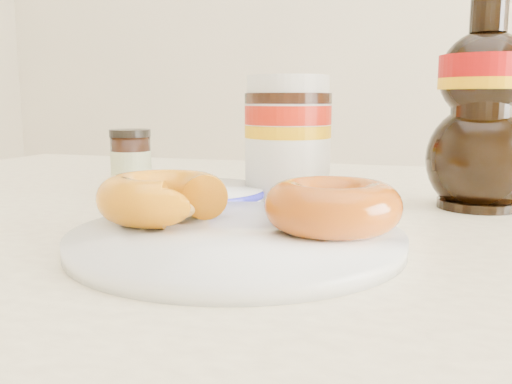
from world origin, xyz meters
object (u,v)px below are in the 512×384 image
(donut_bitten, at_px, (163,197))
(syrup_bottle, at_px, (483,106))
(donut_whole, at_px, (333,206))
(nutella_jar, at_px, (288,132))
(blue_rim_saucer, at_px, (196,193))
(dark_jar, at_px, (131,163))
(plate, at_px, (236,239))
(dining_table, at_px, (350,300))

(donut_bitten, distance_m, syrup_bottle, 0.34)
(syrup_bottle, bearing_deg, donut_whole, -120.50)
(nutella_jar, xyz_separation_m, blue_rim_saucer, (-0.09, -0.05, -0.07))
(dark_jar, bearing_deg, blue_rim_saucer, -11.99)
(dark_jar, bearing_deg, donut_bitten, -53.33)
(donut_whole, bearing_deg, plate, -158.16)
(blue_rim_saucer, bearing_deg, donut_whole, -39.76)
(dining_table, height_order, nutella_jar, nutella_jar)
(dining_table, bearing_deg, donut_bitten, -139.96)
(donut_whole, relative_size, syrup_bottle, 0.50)
(plate, relative_size, syrup_bottle, 1.21)
(donut_whole, distance_m, syrup_bottle, 0.24)
(dining_table, distance_m, donut_bitten, 0.22)
(donut_bitten, height_order, dark_jar, dark_jar)
(dining_table, height_order, donut_bitten, donut_bitten)
(plate, distance_m, nutella_jar, 0.24)
(donut_whole, relative_size, blue_rim_saucer, 0.68)
(donut_whole, xyz_separation_m, blue_rim_saucer, (-0.18, 0.15, -0.02))
(dark_jar, bearing_deg, nutella_jar, 10.45)
(blue_rim_saucer, bearing_deg, dark_jar, 168.01)
(donut_bitten, relative_size, donut_whole, 1.03)
(donut_bitten, bearing_deg, blue_rim_saucer, 86.48)
(plate, distance_m, blue_rim_saucer, 0.21)
(blue_rim_saucer, bearing_deg, plate, -57.95)
(plate, xyz_separation_m, donut_bitten, (-0.07, 0.02, 0.02))
(donut_whole, bearing_deg, nutella_jar, 113.48)
(dining_table, xyz_separation_m, plate, (-0.07, -0.14, 0.09))
(donut_bitten, xyz_separation_m, blue_rim_saucer, (-0.04, 0.15, -0.02))
(dining_table, bearing_deg, dark_jar, 168.52)
(donut_whole, distance_m, dark_jar, 0.32)
(blue_rim_saucer, bearing_deg, donut_bitten, -76.07)
(dining_table, distance_m, plate, 0.18)
(donut_bitten, distance_m, donut_whole, 0.14)
(dining_table, xyz_separation_m, syrup_bottle, (0.12, 0.08, 0.19))
(dining_table, bearing_deg, syrup_bottle, 35.81)
(donut_bitten, bearing_deg, nutella_jar, 58.06)
(dining_table, distance_m, donut_whole, 0.16)
(donut_bitten, height_order, nutella_jar, nutella_jar)
(donut_whole, bearing_deg, donut_bitten, -178.13)
(plate, height_order, nutella_jar, nutella_jar)
(dining_table, distance_m, dark_jar, 0.30)
(donut_whole, distance_m, nutella_jar, 0.22)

